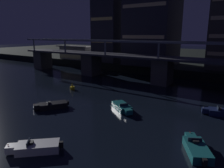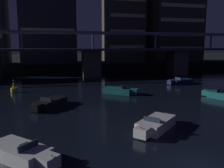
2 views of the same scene
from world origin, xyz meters
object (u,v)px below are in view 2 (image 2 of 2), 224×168
Objects in this scene: tower_central at (123,24)px; tower_east_tall at (173,28)px; speedboat_mid_right at (155,124)px; speedboat_far_left at (223,95)px; speedboat_mid_left at (22,153)px; speedboat_mid_center at (49,103)px; speedboat_near_left at (181,81)px; channel_buoy at (14,89)px; speedboat_near_right at (119,91)px; river_bridge at (91,58)px.

tower_central reaches higher than tower_east_tall.
speedboat_mid_right and speedboat_far_left have the same top height.
speedboat_mid_left is 12.03m from speedboat_mid_center.
speedboat_mid_right is at bearing -123.91° from speedboat_near_left.
tower_central is 1.11× the size of tower_east_tall.
speedboat_mid_right is (8.26, -9.13, 0.00)m from speedboat_mid_center.
speedboat_mid_left is (-22.99, -22.92, 0.00)m from speedboat_near_left.
tower_east_tall is 61.25m from speedboat_mid_left.
channel_buoy reaches higher than speedboat_near_left.
tower_east_tall is 10.78× the size of channel_buoy.
tower_central is at bearing 77.05° from speedboat_mid_right.
speedboat_near_right is at bearing 152.73° from speedboat_far_left.
speedboat_near_right is at bearing 86.23° from speedboat_mid_right.
tower_central is 4.48× the size of speedboat_near_right.
speedboat_mid_left is 24.83m from speedboat_far_left.
speedboat_mid_center and speedboat_mid_right have the same top height.
speedboat_near_right is (-24.30, -32.05, -11.12)m from tower_east_tall.
speedboat_near_right is at bearing 29.40° from speedboat_mid_center.
speedboat_mid_center is 10.97m from channel_buoy.
river_bridge is at bearing -125.87° from tower_central.
speedboat_near_left is at bearing 44.91° from speedboat_mid_left.
speedboat_mid_left is (-9.26, -36.16, -3.62)m from river_bridge.
speedboat_mid_right is (0.24, -33.32, -3.62)m from river_bridge.
river_bridge is 16.56× the size of speedboat_near_left.
tower_central reaches higher than speedboat_far_left.
tower_central reaches higher than speedboat_mid_center.
tower_east_tall is at bearing 54.78° from speedboat_mid_left.
tower_central is at bearing 64.00° from speedboat_mid_center.
speedboat_mid_center is at bearing 177.59° from speedboat_far_left.
tower_central is (11.57, 16.01, 8.53)m from river_bridge.
tower_east_tall is 53.95m from speedboat_mid_right.
river_bridge is 19.93m from channel_buoy.
speedboat_far_left is (1.38, -41.08, -12.15)m from tower_central.
speedboat_mid_center is at bearing 132.17° from speedboat_mid_right.
speedboat_mid_left is at bearing -95.88° from speedboat_mid_center.
tower_central is 31.75m from speedboat_near_left.
tower_east_tall reaches higher than speedboat_mid_left.
speedboat_mid_left is at bearing -163.33° from speedboat_mid_right.
channel_buoy is at bearing -144.52° from tower_east_tall.
speedboat_far_left is at bearing 32.95° from speedboat_mid_right.
speedboat_mid_right is at bearing -54.48° from channel_buoy.
speedboat_far_left is (12.95, -25.08, -3.62)m from river_bridge.
speedboat_mid_center is at bearing -61.94° from channel_buoy.
speedboat_near_right is 2.67× the size of channel_buoy.
speedboat_mid_right is (9.50, 2.84, 0.00)m from speedboat_mid_left.
tower_east_tall is 30.87m from speedboat_near_left.
speedboat_mid_right is at bearing -93.77° from speedboat_near_right.
speedboat_mid_left is 0.98× the size of speedboat_mid_right.
speedboat_near_left is at bearing -43.96° from river_bridge.
river_bridge is at bearing 75.63° from speedboat_mid_left.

